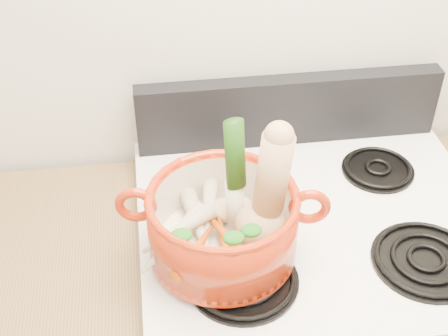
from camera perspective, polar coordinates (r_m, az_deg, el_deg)
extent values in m
cube|color=beige|center=(1.49, 6.18, 14.75)|extent=(3.50, 0.02, 2.60)
cube|color=white|center=(1.41, 8.32, -4.97)|extent=(0.78, 0.67, 0.03)
cube|color=black|center=(1.57, 5.94, 5.31)|extent=(0.76, 0.05, 0.18)
cylinder|color=black|center=(1.25, 1.72, -10.08)|extent=(0.22, 0.22, 0.02)
cylinder|color=black|center=(1.35, 18.01, -7.93)|extent=(0.22, 0.22, 0.02)
cylinder|color=black|center=(1.46, -0.17, -1.30)|extent=(0.17, 0.17, 0.02)
cylinder|color=black|center=(1.55, 13.90, -0.02)|extent=(0.17, 0.17, 0.02)
cylinder|color=#A9260A|center=(1.24, -0.13, -5.19)|extent=(0.34, 0.34, 0.15)
torus|color=#A9260A|center=(1.22, -8.06, -3.35)|extent=(0.08, 0.03, 0.08)
torus|color=#A9260A|center=(1.21, 7.84, -3.53)|extent=(0.08, 0.03, 0.08)
cylinder|color=beige|center=(1.21, 1.05, -0.89)|extent=(0.06, 0.08, 0.27)
ellipsoid|color=#CDBB7E|center=(1.30, 0.46, -3.90)|extent=(0.09, 0.06, 0.05)
cone|color=beige|center=(1.26, -2.18, -5.62)|extent=(0.07, 0.21, 0.06)
cone|color=beige|center=(1.24, -4.65, -6.40)|extent=(0.16, 0.16, 0.06)
cone|color=beige|center=(1.29, -1.39, -3.60)|extent=(0.07, 0.19, 0.06)
cone|color=beige|center=(1.24, -4.24, -5.60)|extent=(0.16, 0.11, 0.05)
cone|color=#BD5B09|center=(1.23, 0.12, -7.06)|extent=(0.04, 0.16, 0.04)
cone|color=#D5540A|center=(1.21, -2.78, -7.78)|extent=(0.11, 0.14, 0.04)
cone|color=#C9610A|center=(1.23, 0.26, -6.47)|extent=(0.10, 0.16, 0.04)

